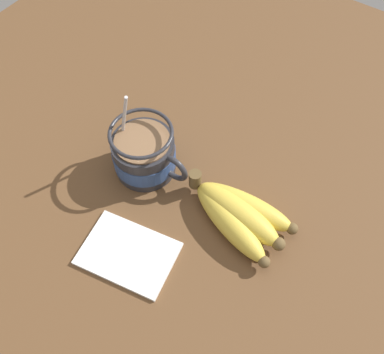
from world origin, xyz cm
name	(u,v)px	position (x,y,z in cm)	size (l,w,h in cm)	color
table	(194,180)	(0.00, 0.00, 1.64)	(119.08, 119.08, 3.28)	brown
coffee_mug	(145,154)	(-7.38, -3.25, 7.04)	(13.81, 10.13, 15.55)	#28282D
banana_bunch	(238,214)	(10.14, -3.21, 5.36)	(18.17, 10.69, 4.47)	brown
napkin	(129,254)	(0.13, -17.00, 3.58)	(14.92, 11.67, 0.60)	white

